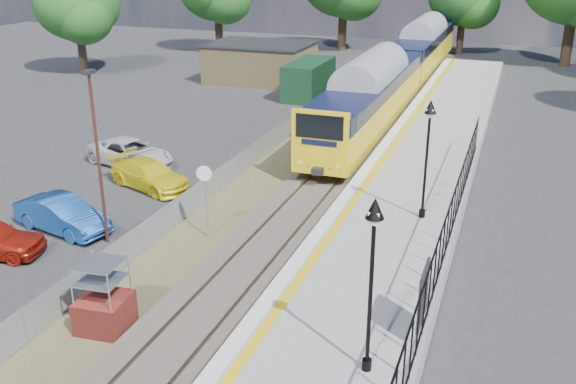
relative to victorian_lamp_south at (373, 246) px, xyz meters
The scene contains 16 objects.
ground 8.05m from the victorian_lamp_south, 143.97° to the left, with size 120.00×120.00×0.00m, color #2D2D30.
track_bed 15.50m from the victorian_lamp_south, 113.60° to the left, with size 5.90×80.00×0.29m.
platform 12.67m from the victorian_lamp_south, 96.18° to the left, with size 5.00×70.00×0.90m, color gray.
platform_edge 12.92m from the victorian_lamp_south, 105.65° to the left, with size 0.90×70.00×0.01m.
victorian_lamp_south is the anchor object (origin of this frame).
victorian_lamp_north 10.00m from the victorian_lamp_south, 91.15° to the left, with size 0.44×0.44×4.60m.
palisade_fence 6.79m from the victorian_lamp_south, 80.47° to the left, with size 0.12×26.00×2.00m.
wire_fence 19.07m from the victorian_lamp_south, 121.23° to the left, with size 0.06×52.00×1.20m.
outbuilding 38.94m from the victorian_lamp_south, 114.99° to the left, with size 10.80×10.10×3.12m.
train 34.63m from the victorian_lamp_south, 99.15° to the left, with size 2.82×40.83×3.51m.
brick_plinth 8.63m from the victorian_lamp_south, behind, with size 1.51×1.51×2.26m.
speed_sign 10.96m from the victorian_lamp_south, 138.23° to the left, with size 0.60×0.16×3.00m.
carpark_lamp 12.73m from the victorian_lamp_south, 154.29° to the left, with size 0.25×0.50×6.65m.
car_blue 15.34m from the victorian_lamp_south, 156.98° to the left, with size 1.48×4.23×1.40m, color #17478F.
car_yellow 17.58m from the victorian_lamp_south, 139.24° to the left, with size 1.81×4.45×1.29m, color yellow.
car_white 21.10m from the victorian_lamp_south, 138.82° to the left, with size 2.26×4.90×1.36m, color silver.
Camera 1 is at (8.16, -17.09, 10.79)m, focal length 40.00 mm.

